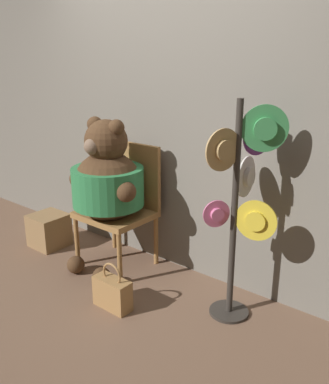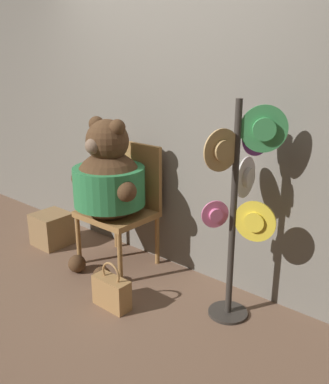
# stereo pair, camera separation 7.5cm
# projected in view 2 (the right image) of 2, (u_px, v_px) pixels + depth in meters

# --- Properties ---
(ground_plane) EXTENTS (14.00, 14.00, 0.00)m
(ground_plane) POSITION_uv_depth(u_px,v_px,m) (107.00, 292.00, 3.31)
(ground_plane) COLOR brown
(wall_back) EXTENTS (8.00, 0.10, 2.75)m
(wall_back) POSITION_uv_depth(u_px,v_px,m) (171.00, 104.00, 3.43)
(wall_back) COLOR slate
(wall_back) RESTS_ON ground_plane
(chair) EXTENTS (0.58, 0.51, 1.04)m
(chair) POSITION_uv_depth(u_px,v_px,m) (124.00, 201.00, 3.66)
(chair) COLOR #9E703D
(chair) RESTS_ON ground_plane
(teddy_bear) EXTENTS (0.71, 0.63, 1.29)m
(teddy_bear) POSITION_uv_depth(u_px,v_px,m) (108.00, 182.00, 3.47)
(teddy_bear) COLOR #4C331E
(teddy_bear) RESTS_ON ground_plane
(hat_display_rack) EXTENTS (0.42, 0.55, 1.51)m
(hat_display_rack) POSITION_uv_depth(u_px,v_px,m) (242.00, 192.00, 2.77)
(hat_display_rack) COLOR #332D28
(hat_display_rack) RESTS_ON ground_plane
(handbag_on_ground) EXTENTS (0.29, 0.13, 0.36)m
(handbag_on_ground) POSITION_uv_depth(u_px,v_px,m) (112.00, 292.00, 3.09)
(handbag_on_ground) COLOR #A87A47
(handbag_on_ground) RESTS_ON ground_plane
(wooden_crate) EXTENTS (0.31, 0.31, 0.31)m
(wooden_crate) POSITION_uv_depth(u_px,v_px,m) (52.00, 229.00, 4.10)
(wooden_crate) COLOR #937047
(wooden_crate) RESTS_ON ground_plane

